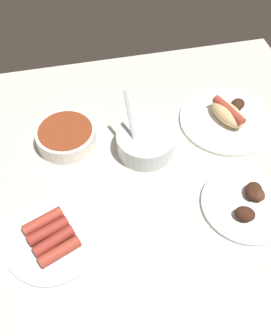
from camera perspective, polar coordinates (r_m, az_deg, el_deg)
name	(u,v)px	position (r cm, az deg, el deg)	size (l,w,h in cm)	color
ground_plane	(118,173)	(91.00, -2.82, -0.87)	(120.00, 90.00, 3.00)	beige
plate_sausages	(52,238)	(80.80, -13.21, -10.88)	(20.98, 20.98, 3.57)	white
plate_grilled_meat	(247,203)	(87.11, 17.42, -5.37)	(20.79, 20.79, 3.86)	white
bowl_coleslaw	(146,142)	(91.40, 1.63, 4.25)	(15.07, 15.07, 15.62)	silver
plate_hotdog_assembled	(227,117)	(102.74, 14.44, 7.86)	(25.73, 25.73, 5.61)	white
bowl_chili	(66,136)	(95.20, -11.03, 5.09)	(15.65, 15.65, 4.76)	white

